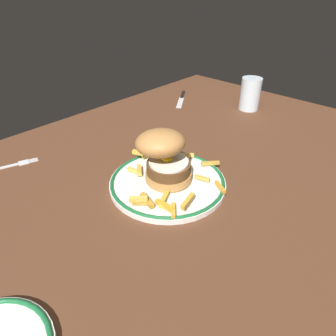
% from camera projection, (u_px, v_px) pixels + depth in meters
% --- Properties ---
extents(ground_plane, '(1.37, 1.00, 0.04)m').
position_uv_depth(ground_plane, '(182.00, 183.00, 0.72)').
color(ground_plane, '#54311E').
extents(dinner_plate, '(0.26, 0.26, 0.02)m').
position_uv_depth(dinner_plate, '(168.00, 182.00, 0.67)').
color(dinner_plate, white).
rests_on(dinner_plate, ground_plane).
extents(burger, '(0.14, 0.14, 0.12)m').
position_uv_depth(burger, '(164.00, 155.00, 0.64)').
color(burger, '#BE8344').
rests_on(burger, dinner_plate).
extents(fries_pile, '(0.25, 0.24, 0.03)m').
position_uv_depth(fries_pile, '(166.00, 182.00, 0.65)').
color(fries_pile, gold).
rests_on(fries_pile, dinner_plate).
extents(water_glass, '(0.07, 0.07, 0.11)m').
position_uv_depth(water_glass, '(250.00, 95.00, 1.03)').
color(water_glass, silver).
rests_on(water_glass, ground_plane).
extents(fork, '(0.14, 0.06, 0.00)m').
position_uv_depth(fork, '(9.00, 166.00, 0.74)').
color(fork, silver).
rests_on(fork, ground_plane).
extents(knife, '(0.16, 0.11, 0.01)m').
position_uv_depth(knife, '(182.00, 97.00, 1.15)').
color(knife, black).
rests_on(knife, ground_plane).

